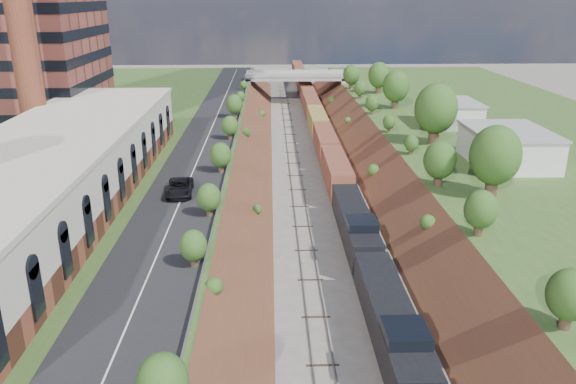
# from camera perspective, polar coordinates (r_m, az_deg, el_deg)

# --- Properties ---
(platform_left) EXTENTS (44.00, 180.00, 5.00)m
(platform_left) POSITION_cam_1_polar(r_m,az_deg,el_deg) (82.87, -20.65, 2.34)
(platform_left) COLOR #355322
(platform_left) RESTS_ON ground
(platform_right) EXTENTS (44.00, 180.00, 5.00)m
(platform_right) POSITION_cam_1_polar(r_m,az_deg,el_deg) (87.64, 24.83, 2.67)
(platform_right) COLOR #355322
(platform_right) RESTS_ON ground
(embankment_left) EXTENTS (10.00, 180.00, 10.00)m
(embankment_left) POSITION_cam_1_polar(r_m,az_deg,el_deg) (79.31, -5.22, 0.91)
(embankment_left) COLOR brown
(embankment_left) RESTS_ON ground
(embankment_right) EXTENTS (10.00, 180.00, 10.00)m
(embankment_right) POSITION_cam_1_polar(r_m,az_deg,el_deg) (81.00, 10.51, 1.06)
(embankment_right) COLOR brown
(embankment_right) RESTS_ON ground
(rail_left_track) EXTENTS (1.58, 180.00, 0.18)m
(rail_left_track) POSITION_cam_1_polar(r_m,az_deg,el_deg) (79.22, 0.85, 1.04)
(rail_left_track) COLOR gray
(rail_left_track) RESTS_ON ground
(rail_right_track) EXTENTS (1.58, 180.00, 0.18)m
(rail_right_track) POSITION_cam_1_polar(r_m,az_deg,el_deg) (79.62, 4.59, 1.07)
(rail_right_track) COLOR gray
(rail_right_track) RESTS_ON ground
(road) EXTENTS (8.00, 180.00, 0.10)m
(road) POSITION_cam_1_polar(r_m,az_deg,el_deg) (78.27, -8.63, 4.38)
(road) COLOR black
(road) RESTS_ON platform_left
(guardrail) EXTENTS (0.10, 171.00, 0.70)m
(guardrail) POSITION_cam_1_polar(r_m,az_deg,el_deg) (77.56, -5.65, 4.75)
(guardrail) COLOR #99999E
(guardrail) RESTS_ON platform_left
(commercial_building) EXTENTS (14.30, 62.30, 7.00)m
(commercial_building) POSITION_cam_1_polar(r_m,az_deg,el_deg) (59.75, -23.18, 1.69)
(commercial_building) COLOR brown
(commercial_building) RESTS_ON platform_left
(overpass) EXTENTS (24.50, 8.30, 7.40)m
(overpass) POSITION_cam_1_polar(r_m,az_deg,el_deg) (138.68, 0.77, 11.09)
(overpass) COLOR gray
(overpass) RESTS_ON ground
(white_building_near) EXTENTS (9.00, 12.00, 4.00)m
(white_building_near) POSITION_cam_1_polar(r_m,az_deg,el_deg) (75.54, 21.43, 4.22)
(white_building_near) COLOR silver
(white_building_near) RESTS_ON platform_right
(white_building_far) EXTENTS (8.00, 10.00, 3.60)m
(white_building_far) POSITION_cam_1_polar(r_m,az_deg,el_deg) (95.49, 16.15, 7.64)
(white_building_far) COLOR silver
(white_building_far) RESTS_ON platform_right
(tree_right_large) EXTENTS (5.25, 5.25, 7.61)m
(tree_right_large) POSITION_cam_1_polar(r_m,az_deg,el_deg) (61.78, 20.31, 3.46)
(tree_right_large) COLOR #473323
(tree_right_large) RESTS_ON platform_right
(tree_left_crest) EXTENTS (2.45, 2.45, 3.55)m
(tree_left_crest) POSITION_cam_1_polar(r_m,az_deg,el_deg) (39.87, -9.84, -7.86)
(tree_left_crest) COLOR #473323
(tree_left_crest) RESTS_ON platform_left
(freight_train) EXTENTS (2.95, 181.82, 4.55)m
(freight_train) POSITION_cam_1_polar(r_m,az_deg,el_deg) (105.20, 3.03, 7.06)
(freight_train) COLOR black
(freight_train) RESTS_ON ground
(suv) EXTENTS (2.98, 5.81, 1.57)m
(suv) POSITION_cam_1_polar(r_m,az_deg,el_deg) (60.23, -10.94, 0.46)
(suv) COLOR black
(suv) RESTS_ON road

